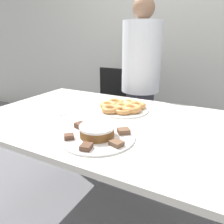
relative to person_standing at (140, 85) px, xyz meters
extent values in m
plane|color=slate|center=(0.16, -0.77, -0.80)|extent=(12.00, 12.00, 0.00)
cube|color=beige|center=(0.16, 0.83, 0.50)|extent=(8.00, 0.05, 2.60)
cube|color=silver|center=(0.16, -0.77, -0.06)|extent=(1.68, 0.99, 0.03)
cylinder|color=silver|center=(-0.63, -0.33, -0.44)|extent=(0.06, 0.06, 0.73)
cylinder|color=#383842|center=(0.00, 0.00, -0.43)|extent=(0.25, 0.25, 0.75)
cylinder|color=silver|center=(0.00, 0.00, 0.25)|extent=(0.34, 0.34, 0.59)
sphere|color=#8C664C|center=(0.00, 0.00, 0.63)|extent=(0.18, 0.18, 0.18)
cylinder|color=black|center=(-0.37, 0.04, -0.79)|extent=(0.44, 0.44, 0.01)
cylinder|color=#262626|center=(-0.37, 0.04, -0.58)|extent=(0.06, 0.06, 0.42)
cube|color=black|center=(-0.37, 0.04, -0.34)|extent=(0.44, 0.44, 0.04)
cube|color=black|center=(-0.37, 0.25, -0.11)|extent=(0.40, 0.03, 0.42)
cylinder|color=white|center=(0.17, -1.02, -0.04)|extent=(0.37, 0.37, 0.01)
cylinder|color=white|center=(0.10, -0.59, -0.04)|extent=(0.34, 0.34, 0.01)
cylinder|color=brown|center=(0.17, -1.02, -0.01)|extent=(0.17, 0.17, 0.04)
cylinder|color=white|center=(0.17, -1.02, 0.01)|extent=(0.17, 0.17, 0.01)
cube|color=brown|center=(0.27, -0.93, -0.02)|extent=(0.08, 0.08, 0.02)
cube|color=#513828|center=(0.15, -0.89, -0.02)|extent=(0.05, 0.05, 0.02)
cube|color=#513828|center=(0.05, -0.98, -0.02)|extent=(0.07, 0.06, 0.03)
cube|color=brown|center=(0.07, -1.11, -0.02)|extent=(0.06, 0.06, 0.02)
cube|color=brown|center=(0.20, -1.15, -0.02)|extent=(0.05, 0.06, 0.02)
cube|color=brown|center=(0.30, -1.06, -0.02)|extent=(0.07, 0.06, 0.02)
torus|color=tan|center=(0.10, -0.59, -0.02)|extent=(0.11, 0.11, 0.03)
torus|color=#D18E4C|center=(0.18, -0.52, -0.02)|extent=(0.12, 0.12, 0.04)
torus|color=#E5AD66|center=(0.11, -0.49, -0.02)|extent=(0.11, 0.11, 0.04)
torus|color=#D18E4C|center=(0.02, -0.53, -0.02)|extent=(0.12, 0.12, 0.03)
torus|color=tan|center=(0.00, -0.60, -0.02)|extent=(0.11, 0.11, 0.03)
torus|color=#C68447|center=(0.06, -0.68, -0.02)|extent=(0.12, 0.12, 0.04)
torus|color=#C68447|center=(0.14, -0.65, -0.02)|extent=(0.12, 0.12, 0.03)
torus|color=#D18E4C|center=(0.18, -0.61, -0.02)|extent=(0.13, 0.13, 0.04)
cube|color=white|center=(-0.24, -0.81, -0.04)|extent=(0.17, 0.16, 0.01)
camera|label=1|loc=(0.69, -1.83, 0.42)|focal=35.00mm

